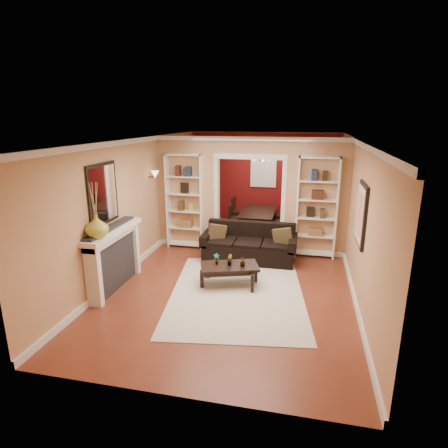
% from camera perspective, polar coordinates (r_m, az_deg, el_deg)
% --- Properties ---
extents(floor, '(8.00, 8.00, 0.00)m').
position_cam_1_polar(floor, '(8.13, 2.47, -6.57)').
color(floor, brown).
rests_on(floor, ground).
extents(ceiling, '(8.00, 8.00, 0.00)m').
position_cam_1_polar(ceiling, '(7.53, 2.72, 12.79)').
color(ceiling, white).
rests_on(ceiling, ground).
extents(wall_back, '(8.00, 0.00, 8.00)m').
position_cam_1_polar(wall_back, '(11.61, 6.04, 7.11)').
color(wall_back, tan).
rests_on(wall_back, ground).
extents(wall_front, '(8.00, 0.00, 8.00)m').
position_cam_1_polar(wall_front, '(4.04, -7.42, -9.98)').
color(wall_front, tan).
rests_on(wall_front, ground).
extents(wall_left, '(0.00, 8.00, 8.00)m').
position_cam_1_polar(wall_left, '(8.39, -12.74, 3.42)').
color(wall_left, tan).
rests_on(wall_left, ground).
extents(wall_right, '(0.00, 8.00, 8.00)m').
position_cam_1_polar(wall_right, '(7.68, 19.38, 1.76)').
color(wall_right, tan).
rests_on(wall_right, ground).
extents(partition_wall, '(4.50, 0.15, 2.70)m').
position_cam_1_polar(partition_wall, '(8.88, 3.94, 4.45)').
color(partition_wall, tan).
rests_on(partition_wall, floor).
extents(red_back_panel, '(4.44, 0.04, 2.64)m').
position_cam_1_polar(red_back_panel, '(11.59, 6.01, 6.94)').
color(red_back_panel, maroon).
rests_on(red_back_panel, floor).
extents(dining_window, '(0.78, 0.03, 0.98)m').
position_cam_1_polar(dining_window, '(11.52, 6.02, 8.04)').
color(dining_window, '#8CA5CC').
rests_on(dining_window, wall_back).
extents(area_rug, '(2.83, 3.64, 0.01)m').
position_cam_1_polar(area_rug, '(7.01, 2.01, -10.37)').
color(area_rug, beige).
rests_on(area_rug, floor).
extents(sofa, '(2.09, 0.90, 0.82)m').
position_cam_1_polar(sofa, '(8.39, 3.86, -2.89)').
color(sofa, black).
rests_on(sofa, floor).
extents(pillow_left, '(0.41, 0.29, 0.40)m').
position_cam_1_polar(pillow_left, '(8.45, -1.13, -1.37)').
color(pillow_left, brown).
rests_on(pillow_left, sofa).
extents(pillow_right, '(0.42, 0.17, 0.41)m').
position_cam_1_polar(pillow_right, '(8.24, 8.97, -1.98)').
color(pillow_right, brown).
rests_on(pillow_right, sofa).
extents(coffee_table, '(1.21, 0.90, 0.41)m').
position_cam_1_polar(coffee_table, '(7.22, 0.83, -7.80)').
color(coffee_table, black).
rests_on(coffee_table, floor).
extents(plant_left, '(0.13, 0.11, 0.21)m').
position_cam_1_polar(plant_left, '(7.15, -1.15, -5.33)').
color(plant_left, '#336626').
rests_on(plant_left, coffee_table).
extents(plant_center, '(0.13, 0.14, 0.21)m').
position_cam_1_polar(plant_center, '(7.10, 0.84, -5.49)').
color(plant_center, '#336626').
rests_on(plant_center, coffee_table).
extents(plant_right, '(0.15, 0.15, 0.19)m').
position_cam_1_polar(plant_right, '(7.06, 2.85, -5.74)').
color(plant_right, '#336626').
rests_on(plant_right, coffee_table).
extents(bookshelf_left, '(0.90, 0.30, 2.30)m').
position_cam_1_polar(bookshelf_left, '(9.11, -5.95, 3.41)').
color(bookshelf_left, white).
rests_on(bookshelf_left, floor).
extents(bookshelf_right, '(0.90, 0.30, 2.30)m').
position_cam_1_polar(bookshelf_right, '(8.67, 13.93, 2.38)').
color(bookshelf_right, white).
rests_on(bookshelf_right, floor).
extents(fireplace, '(0.32, 1.70, 1.16)m').
position_cam_1_polar(fireplace, '(7.26, -16.19, -5.14)').
color(fireplace, white).
rests_on(fireplace, floor).
extents(vase, '(0.41, 0.41, 0.40)m').
position_cam_1_polar(vase, '(6.59, -18.83, -0.34)').
color(vase, '#ACB139').
rests_on(vase, fireplace).
extents(mirror, '(0.03, 0.95, 1.10)m').
position_cam_1_polar(mirror, '(7.00, -17.97, 4.36)').
color(mirror, silver).
rests_on(mirror, wall_left).
extents(wall_sconce, '(0.18, 0.18, 0.22)m').
position_cam_1_polar(wall_sconce, '(8.76, -10.82, 7.24)').
color(wall_sconce, '#FFE0A5').
rests_on(wall_sconce, wall_left).
extents(framed_art, '(0.04, 0.85, 1.05)m').
position_cam_1_polar(framed_art, '(6.66, 20.12, 1.40)').
color(framed_art, black).
rests_on(framed_art, wall_right).
extents(dining_table, '(1.69, 0.94, 0.59)m').
position_cam_1_polar(dining_table, '(10.59, 5.38, 0.44)').
color(dining_table, black).
rests_on(dining_table, floor).
extents(dining_chair_nw, '(0.51, 0.51, 0.82)m').
position_cam_1_polar(dining_chair_nw, '(10.35, 2.17, 0.78)').
color(dining_chair_nw, black).
rests_on(dining_chair_nw, floor).
extents(dining_chair_ne, '(0.41, 0.41, 0.77)m').
position_cam_1_polar(dining_chair_ne, '(10.23, 8.24, 0.30)').
color(dining_chair_ne, black).
rests_on(dining_chair_ne, floor).
extents(dining_chair_sw, '(0.61, 0.61, 0.93)m').
position_cam_1_polar(dining_chair_sw, '(10.91, 2.74, 1.87)').
color(dining_chair_sw, black).
rests_on(dining_chair_sw, floor).
extents(dining_chair_se, '(0.50, 0.50, 0.83)m').
position_cam_1_polar(dining_chair_se, '(10.80, 8.49, 1.28)').
color(dining_chair_se, black).
rests_on(dining_chair_se, floor).
extents(chandelier, '(0.50, 0.50, 0.30)m').
position_cam_1_polar(chandelier, '(10.25, 5.29, 9.74)').
color(chandelier, '#362618').
rests_on(chandelier, ceiling).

